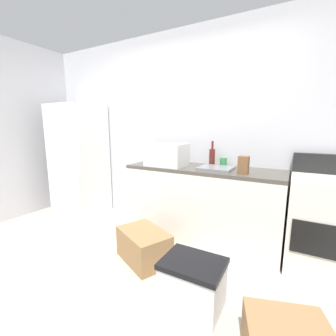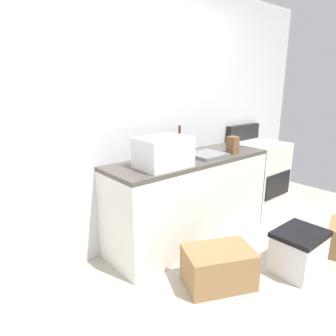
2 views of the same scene
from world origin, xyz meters
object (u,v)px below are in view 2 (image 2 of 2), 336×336
Objects in this scene: wine_bottle at (179,143)px; cardboard_box_large at (218,267)px; microwave at (163,152)px; knife_block at (233,145)px; storage_bin at (298,251)px; stove_oven at (256,176)px; coffee_mug at (188,147)px.

wine_bottle is 1.32m from cardboard_box_large.
wine_bottle is at bearing 32.74° from microwave.
knife_block is 0.39× the size of storage_bin.
stove_oven is 0.91m from knife_block.
microwave is at bearing 176.84° from knife_block.
cardboard_box_large is 0.76m from storage_bin.
stove_oven is at bearing -11.46° from coffee_mug.
wine_bottle is at bearing 170.39° from stove_oven.
wine_bottle is at bearing 103.04° from storage_bin.
stove_oven reaches higher than cardboard_box_large.
coffee_mug reaches higher than cardboard_box_large.
stove_oven is at bearing 24.70° from cardboard_box_large.
coffee_mug is (0.14, 0.01, -0.06)m from wine_bottle.
wine_bottle reaches higher than stove_oven.
wine_bottle reaches higher than cardboard_box_large.
wine_bottle is at bearing -175.36° from coffee_mug.
knife_block is (0.45, -0.35, -0.02)m from wine_bottle.
cardboard_box_large is at bearing -83.05° from microwave.
stove_oven is 1.31m from wine_bottle.
stove_oven is 1.41m from storage_bin.
cardboard_box_large is (-0.84, -0.57, -0.83)m from knife_block.
knife_block is 0.32× the size of cardboard_box_large.
microwave is 4.60× the size of coffee_mug.
microwave is (-1.65, -0.10, 0.57)m from stove_oven.
stove_oven is at bearing 3.59° from microwave.
coffee_mug is 0.56× the size of knife_block.
knife_block is at bearing -3.16° from microwave.
knife_block is at bearing -38.45° from wine_bottle.
stove_oven is 2.39× the size of microwave.
storage_bin reaches higher than cardboard_box_large.
microwave is at bearing -152.75° from coffee_mug.
coffee_mug is 1.48m from storage_bin.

